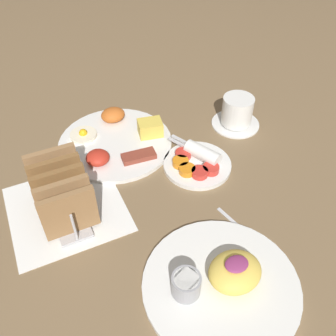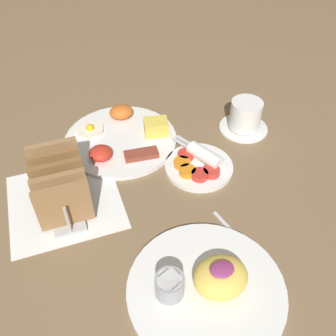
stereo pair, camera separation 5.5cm
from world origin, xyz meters
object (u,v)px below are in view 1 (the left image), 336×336
at_px(plate_breakfast, 117,139).
at_px(plate_condiments, 197,162).
at_px(toast_rack, 62,192).
at_px(coffee_cup, 237,113).
at_px(plate_foreground, 221,281).

xyz_separation_m(plate_breakfast, plate_condiments, (0.13, -0.15, 0.00)).
xyz_separation_m(toast_rack, coffee_cup, (0.46, 0.10, -0.02)).
relative_size(plate_condiments, coffee_cup, 1.42).
bearing_deg(plate_foreground, plate_condiments, 69.58).
xyz_separation_m(plate_condiments, plate_foreground, (-0.10, -0.27, 0.00)).
distance_m(toast_rack, coffee_cup, 0.47).
bearing_deg(plate_condiments, plate_foreground, -110.42).
height_order(toast_rack, coffee_cup, toast_rack).
bearing_deg(plate_foreground, toast_rack, 125.08).
distance_m(plate_foreground, coffee_cup, 0.46).
distance_m(plate_breakfast, plate_foreground, 0.43).
xyz_separation_m(plate_foreground, toast_rack, (-0.19, 0.27, 0.04)).
relative_size(plate_foreground, toast_rack, 1.46).
bearing_deg(toast_rack, plate_breakfast, 43.19).
relative_size(plate_breakfast, plate_condiments, 1.57).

